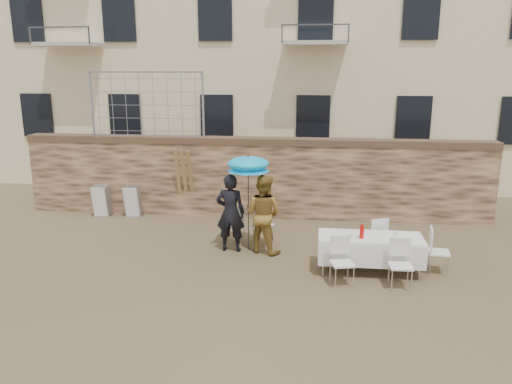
# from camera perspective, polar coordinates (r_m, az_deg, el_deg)

# --- Properties ---
(ground) EXTENTS (80.00, 80.00, 0.00)m
(ground) POSITION_cam_1_polar(r_m,az_deg,el_deg) (9.68, -3.96, -11.18)
(ground) COLOR brown
(ground) RESTS_ON ground
(stone_wall) EXTENTS (13.00, 0.50, 2.20)m
(stone_wall) POSITION_cam_1_polar(r_m,az_deg,el_deg) (14.03, -0.28, 1.61)
(stone_wall) COLOR #896144
(stone_wall) RESTS_ON ground
(chain_link_fence) EXTENTS (3.20, 0.06, 1.80)m
(chain_link_fence) POSITION_cam_1_polar(r_m,az_deg,el_deg) (14.42, -12.38, 9.66)
(chain_link_fence) COLOR gray
(chain_link_fence) RESTS_ON stone_wall
(man_suit) EXTENTS (0.66, 0.44, 1.81)m
(man_suit) POSITION_cam_1_polar(r_m,az_deg,el_deg) (11.38, -2.94, -2.39)
(man_suit) COLOR black
(man_suit) RESTS_ON ground
(woman_dress) EXTENTS (1.08, 0.98, 1.81)m
(woman_dress) POSITION_cam_1_polar(r_m,az_deg,el_deg) (11.29, 0.82, -2.51)
(woman_dress) COLOR gold
(woman_dress) RESTS_ON ground
(umbrella) EXTENTS (0.98, 0.98, 2.09)m
(umbrella) POSITION_cam_1_polar(r_m,az_deg,el_deg) (11.17, -0.90, 2.94)
(umbrella) COLOR #3F3F44
(umbrella) RESTS_ON ground
(couple_chair_left) EXTENTS (0.63, 0.63, 0.96)m
(couple_chair_left) POSITION_cam_1_polar(r_m,az_deg,el_deg) (12.03, -2.48, -3.59)
(couple_chair_left) COLOR white
(couple_chair_left) RESTS_ON ground
(couple_chair_right) EXTENTS (0.62, 0.62, 0.96)m
(couple_chair_right) POSITION_cam_1_polar(r_m,az_deg,el_deg) (11.94, 0.85, -3.71)
(couple_chair_right) COLOR white
(couple_chair_right) RESTS_ON ground
(banquet_table) EXTENTS (2.10, 0.85, 0.78)m
(banquet_table) POSITION_cam_1_polar(r_m,az_deg,el_deg) (10.49, 12.97, -5.17)
(banquet_table) COLOR white
(banquet_table) RESTS_ON ground
(soda_bottle) EXTENTS (0.09, 0.09, 0.26)m
(soda_bottle) POSITION_cam_1_polar(r_m,az_deg,el_deg) (10.28, 12.00, -4.51)
(soda_bottle) COLOR red
(soda_bottle) RESTS_ON banquet_table
(table_chair_front_left) EXTENTS (0.59, 0.59, 0.96)m
(table_chair_front_left) POSITION_cam_1_polar(r_m,az_deg,el_deg) (9.83, 9.83, -7.91)
(table_chair_front_left) COLOR white
(table_chair_front_left) RESTS_ON ground
(table_chair_front_right) EXTENTS (0.50, 0.50, 0.96)m
(table_chair_front_right) POSITION_cam_1_polar(r_m,az_deg,el_deg) (9.96, 16.22, -7.99)
(table_chair_front_right) COLOR white
(table_chair_front_right) RESTS_ON ground
(table_chair_back) EXTENTS (0.61, 0.61, 0.96)m
(table_chair_back) POSITION_cam_1_polar(r_m,az_deg,el_deg) (11.35, 13.50, -5.07)
(table_chair_back) COLOR white
(table_chair_back) RESTS_ON ground
(table_chair_side) EXTENTS (0.53, 0.53, 0.96)m
(table_chair_side) POSITION_cam_1_polar(r_m,az_deg,el_deg) (10.92, 20.21, -6.34)
(table_chair_side) COLOR white
(table_chair_side) RESTS_ON ground
(chair_stack_left) EXTENTS (0.46, 0.47, 0.92)m
(chair_stack_left) POSITION_cam_1_polar(r_m,az_deg,el_deg) (14.93, -16.97, -0.77)
(chair_stack_left) COLOR white
(chair_stack_left) RESTS_ON ground
(chair_stack_right) EXTENTS (0.46, 0.40, 0.92)m
(chair_stack_right) POSITION_cam_1_polar(r_m,az_deg,el_deg) (14.60, -13.73, -0.89)
(chair_stack_right) COLOR white
(chair_stack_right) RESTS_ON ground
(wood_planks) EXTENTS (0.70, 0.20, 2.00)m
(wood_planks) POSITION_cam_1_polar(r_m,az_deg,el_deg) (14.06, -7.64, 1.09)
(wood_planks) COLOR #A37749
(wood_planks) RESTS_ON ground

